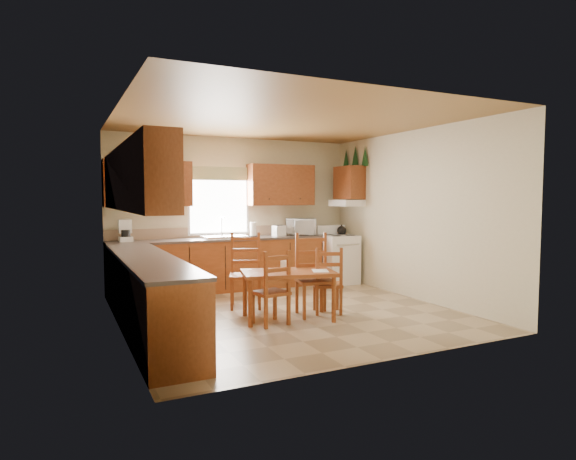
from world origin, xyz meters
name	(u,v)px	position (x,y,z in m)	size (l,w,h in m)	color
floor	(288,312)	(0.00, 0.00, 0.00)	(4.50, 4.50, 0.00)	#9B8563
ceiling	(288,120)	(0.00, 0.00, 2.70)	(4.50, 4.50, 0.00)	olive
wall_left	(118,221)	(-2.25, 0.00, 1.35)	(4.50, 4.50, 0.00)	beige
wall_right	(414,215)	(2.25, 0.00, 1.35)	(4.50, 4.50, 0.00)	beige
wall_back	(234,213)	(0.00, 2.25, 1.35)	(4.50, 4.50, 0.00)	beige
wall_front	(387,226)	(0.00, -2.25, 1.35)	(4.50, 4.50, 0.00)	beige
lower_cab_back	(220,266)	(-0.38, 1.95, 0.44)	(3.75, 0.60, 0.88)	brown
lower_cab_left	(148,296)	(-1.95, -0.15, 0.44)	(0.60, 3.60, 0.88)	brown
counter_back	(220,239)	(-0.38, 1.95, 0.90)	(3.75, 0.63, 0.04)	#483D38
counter_left	(147,258)	(-1.95, -0.15, 0.90)	(0.63, 3.60, 0.04)	#483D38
backsplash	(215,232)	(-0.38, 2.24, 1.01)	(3.75, 0.01, 0.18)	#957960
upper_cab_back_left	(148,184)	(-1.55, 2.08, 1.85)	(1.41, 0.33, 0.75)	brown
upper_cab_back_right	(281,185)	(0.86, 2.08, 1.85)	(1.25, 0.33, 0.75)	brown
upper_cab_left	(134,178)	(-2.08, -0.15, 1.85)	(0.33, 3.60, 0.75)	brown
upper_cab_stove	(349,183)	(2.08, 1.65, 1.90)	(0.33, 0.62, 0.62)	brown
range_hood	(347,203)	(2.03, 1.65, 1.52)	(0.44, 0.62, 0.12)	silver
window_frame	(219,202)	(-0.30, 2.22, 1.55)	(1.13, 0.02, 1.18)	silver
window_pane	(219,202)	(-0.30, 2.21, 1.55)	(1.05, 0.01, 1.10)	white
window_valance	(219,173)	(-0.30, 2.19, 2.05)	(1.19, 0.01, 0.24)	#405D2C
sink_basin	(224,237)	(-0.30, 1.95, 0.94)	(0.75, 0.45, 0.04)	silver
pine_decal_a	(365,156)	(2.21, 1.33, 2.38)	(0.22, 0.22, 0.36)	#143E19
pine_decal_b	(355,155)	(2.21, 1.65, 2.42)	(0.22, 0.22, 0.36)	#143E19
pine_decal_c	(346,159)	(2.21, 1.97, 2.38)	(0.22, 0.22, 0.36)	#143E19
stove	(339,260)	(1.88, 1.68, 0.45)	(0.60, 0.62, 0.90)	silver
coffeemaker	(126,230)	(-1.93, 1.99, 1.11)	(0.22, 0.27, 0.38)	silver
paper_towel	(253,230)	(0.25, 1.96, 1.05)	(0.11, 0.11, 0.26)	white
toaster	(279,231)	(0.76, 1.95, 1.02)	(0.23, 0.15, 0.19)	silver
microwave	(301,227)	(1.21, 1.95, 1.07)	(0.51, 0.37, 0.31)	silver
dining_table	(288,295)	(-0.15, -0.34, 0.33)	(1.21, 0.69, 0.65)	brown
chair_near_left	(271,287)	(-0.47, -0.47, 0.48)	(0.40, 0.38, 0.95)	brown
chair_near_right	(328,280)	(0.50, -0.26, 0.47)	(0.39, 0.37, 0.93)	brown
chair_far_left	(246,271)	(-0.43, 0.55, 0.55)	(0.46, 0.44, 1.09)	brown
chair_far_right	(315,275)	(0.26, -0.32, 0.56)	(0.47, 0.45, 1.12)	brown
table_paper	(320,271)	(0.24, -0.51, 0.65)	(0.21, 0.27, 0.00)	white
table_card	(284,265)	(-0.17, -0.24, 0.72)	(0.10, 0.02, 0.13)	white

